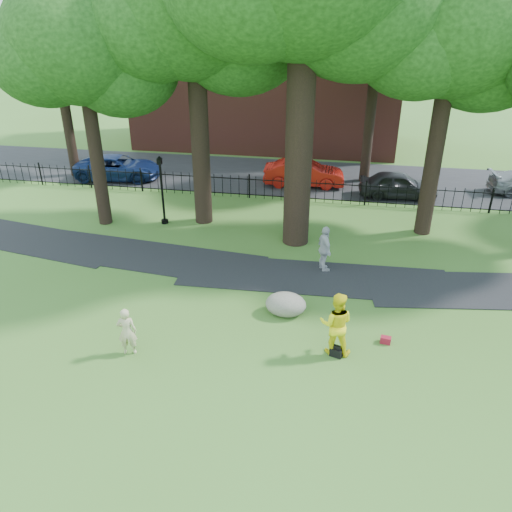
% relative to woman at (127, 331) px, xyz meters
% --- Properties ---
extents(ground, '(120.00, 120.00, 0.00)m').
position_rel_woman_xyz_m(ground, '(3.94, 1.58, -0.76)').
color(ground, '#3B5F21').
rests_on(ground, ground).
extents(footpath, '(36.07, 3.85, 0.03)m').
position_rel_woman_xyz_m(footpath, '(4.94, 5.48, -0.76)').
color(footpath, black).
rests_on(footpath, ground).
extents(street, '(80.00, 7.00, 0.02)m').
position_rel_woman_xyz_m(street, '(3.94, 17.58, -0.76)').
color(street, black).
rests_on(street, ground).
extents(iron_fence, '(44.00, 0.04, 1.20)m').
position_rel_woman_xyz_m(iron_fence, '(3.94, 13.58, -0.16)').
color(iron_fence, black).
rests_on(iron_fence, ground).
extents(brick_building, '(18.00, 8.00, 12.00)m').
position_rel_woman_xyz_m(brick_building, '(-0.06, 25.58, 5.24)').
color(brick_building, brown).
rests_on(brick_building, ground).
extents(tree_row, '(26.82, 7.96, 12.42)m').
position_rel_woman_xyz_m(tree_row, '(4.46, 9.98, 7.39)').
color(tree_row, black).
rests_on(tree_row, ground).
extents(woman, '(0.63, 0.49, 1.52)m').
position_rel_woman_xyz_m(woman, '(0.00, 0.00, 0.00)').
color(woman, tan).
rests_on(woman, ground).
extents(man, '(0.98, 0.77, 1.98)m').
position_rel_woman_xyz_m(man, '(5.91, 1.13, 0.23)').
color(man, yellow).
rests_on(man, ground).
extents(pedestrian, '(0.84, 1.15, 1.82)m').
position_rel_woman_xyz_m(pedestrian, '(5.29, 6.15, 0.15)').
color(pedestrian, '#A9A9AE').
rests_on(pedestrian, ground).
extents(boulder, '(1.64, 1.45, 0.79)m').
position_rel_woman_xyz_m(boulder, '(4.24, 2.93, -0.37)').
color(boulder, '#6F6A5C').
rests_on(boulder, ground).
extents(lamppost, '(0.32, 0.32, 3.22)m').
position_rel_woman_xyz_m(lamppost, '(-2.30, 9.50, 0.82)').
color(lamppost, black).
rests_on(lamppost, ground).
extents(backpack, '(0.40, 0.32, 0.26)m').
position_rel_woman_xyz_m(backpack, '(5.98, 0.94, -0.63)').
color(backpack, black).
rests_on(backpack, ground).
extents(red_bag, '(0.34, 0.24, 0.21)m').
position_rel_woman_xyz_m(red_bag, '(7.43, 1.84, -0.65)').
color(red_bag, maroon).
rests_on(red_bag, ground).
extents(red_sedan, '(4.54, 1.83, 1.47)m').
position_rel_woman_xyz_m(red_sedan, '(3.57, 16.10, -0.03)').
color(red_sedan, '#A9150D').
rests_on(red_sedan, ground).
extents(navy_van, '(5.16, 2.84, 1.37)m').
position_rel_woman_xyz_m(navy_van, '(-7.21, 15.39, -0.08)').
color(navy_van, '#0E1D49').
rests_on(navy_van, ground).
extents(grey_car, '(4.11, 1.80, 1.38)m').
position_rel_woman_xyz_m(grey_car, '(8.65, 15.08, -0.07)').
color(grey_car, black).
rests_on(grey_car, ground).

